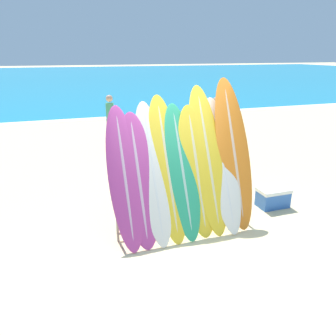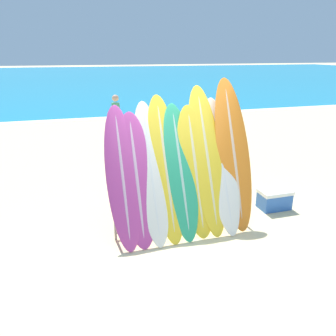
% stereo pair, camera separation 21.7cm
% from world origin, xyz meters
% --- Properties ---
extents(ground_plane, '(160.00, 160.00, 0.00)m').
position_xyz_m(ground_plane, '(0.00, 0.00, 0.00)').
color(ground_plane, beige).
extents(ocean_water, '(120.00, 60.00, 0.01)m').
position_xyz_m(ocean_water, '(0.00, 40.05, 0.00)').
color(ocean_water, teal).
rests_on(ocean_water, ground_plane).
extents(surfboard_rack, '(2.27, 0.04, 0.83)m').
position_xyz_m(surfboard_rack, '(-0.08, 0.21, 0.45)').
color(surfboard_rack, gray).
rests_on(surfboard_rack, ground_plane).
extents(surfboard_slot_0, '(0.51, 1.15, 2.09)m').
position_xyz_m(surfboard_slot_0, '(-1.03, 0.30, 1.05)').
color(surfboard_slot_0, '#B23D8E').
rests_on(surfboard_slot_0, ground_plane).
extents(surfboard_slot_1, '(0.57, 1.07, 1.98)m').
position_xyz_m(surfboard_slot_1, '(-0.81, 0.27, 0.99)').
color(surfboard_slot_1, '#B23D8E').
rests_on(surfboard_slot_1, ground_plane).
extents(surfboard_slot_2, '(0.50, 1.19, 2.13)m').
position_xyz_m(surfboard_slot_2, '(-0.57, 0.32, 1.06)').
color(surfboard_slot_2, silver).
rests_on(surfboard_slot_2, ground_plane).
extents(surfboard_slot_3, '(0.54, 1.20, 2.22)m').
position_xyz_m(surfboard_slot_3, '(-0.32, 0.34, 1.11)').
color(surfboard_slot_3, yellow).
rests_on(surfboard_slot_3, ground_plane).
extents(surfboard_slot_4, '(0.52, 1.12, 2.08)m').
position_xyz_m(surfboard_slot_4, '(-0.08, 0.29, 1.04)').
color(surfboard_slot_4, '#289E70').
rests_on(surfboard_slot_4, ground_plane).
extents(surfboard_slot_5, '(0.59, 1.00, 2.05)m').
position_xyz_m(surfboard_slot_5, '(0.18, 0.28, 1.03)').
color(surfboard_slot_5, yellow).
rests_on(surfboard_slot_5, ground_plane).
extents(surfboard_slot_6, '(0.56, 1.23, 2.36)m').
position_xyz_m(surfboard_slot_6, '(0.40, 0.35, 1.18)').
color(surfboard_slot_6, yellow).
rests_on(surfboard_slot_6, ground_plane).
extents(surfboard_slot_7, '(0.53, 1.22, 2.14)m').
position_xyz_m(surfboard_slot_7, '(0.66, 0.32, 1.07)').
color(surfboard_slot_7, silver).
rests_on(surfboard_slot_7, ground_plane).
extents(surfboard_slot_8, '(0.59, 1.12, 2.47)m').
position_xyz_m(surfboard_slot_8, '(0.90, 0.37, 1.23)').
color(surfboard_slot_8, orange).
rests_on(surfboard_slot_8, ground_plane).
extents(person_near_water, '(0.29, 0.30, 1.76)m').
position_xyz_m(person_near_water, '(2.11, 3.48, 0.96)').
color(person_near_water, '#A87A5B').
rests_on(person_near_water, ground_plane).
extents(person_mid_beach, '(0.27, 0.22, 1.61)m').
position_xyz_m(person_mid_beach, '(-0.33, 6.09, 0.88)').
color(person_mid_beach, tan).
rests_on(person_mid_beach, ground_plane).
extents(cooler_box, '(0.60, 0.38, 0.38)m').
position_xyz_m(cooler_box, '(1.91, 0.48, 0.19)').
color(cooler_box, '#2D60B7').
rests_on(cooler_box, ground_plane).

